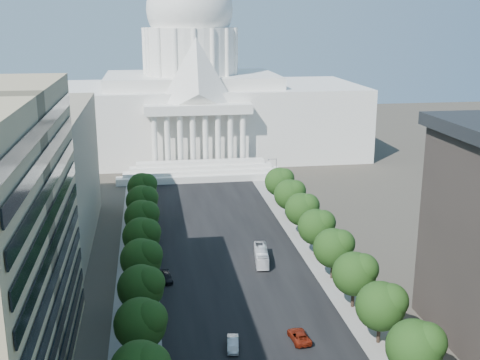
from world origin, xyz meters
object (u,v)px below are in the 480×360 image
car_red (299,336)px  car_dark_b (166,278)px  city_bus (261,255)px  car_silver (233,344)px

car_red → car_dark_b: size_ratio=1.14×
car_red → car_dark_b: car_red is taller
car_dark_b → city_bus: bearing=10.3°
car_dark_b → city_bus: 20.54m
car_dark_b → city_bus: (19.54, 6.30, 0.74)m
city_bus → car_dark_b: bearing=-155.1°
car_red → car_silver: bearing=-1.1°
car_silver → car_dark_b: (-9.09, 25.75, -0.09)m
car_dark_b → car_red: bearing=-59.5°
car_silver → car_red: size_ratio=0.87×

